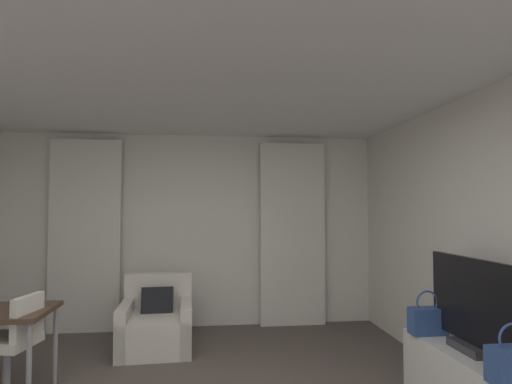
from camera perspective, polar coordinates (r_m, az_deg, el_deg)
name	(u,v)px	position (r m, az deg, el deg)	size (l,w,h in m)	color
wall_window	(192,230)	(5.71, -8.85, -5.23)	(5.12, 0.06, 2.60)	silver
ceiling	(176,49)	(2.88, -11.06, 18.89)	(5.12, 6.12, 0.06)	white
curtain_left_panel	(85,235)	(5.80, -22.66, -5.52)	(0.90, 0.06, 2.50)	silver
curtain_right_panel	(293,233)	(5.70, 5.11, -5.75)	(0.90, 0.06, 2.50)	silver
armchair	(156,325)	(5.03, -13.66, -17.52)	(0.82, 0.87, 0.81)	silver
desk_chair	(12,355)	(4.13, -30.82, -18.89)	(0.48, 0.48, 0.88)	gray
tv_flatscreen	(472,307)	(3.56, 27.77, -14.00)	(0.20, 0.97, 0.70)	#333338
handbag_primary	(428,320)	(3.92, 22.73, -16.06)	(0.30, 0.14, 0.37)	#335193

